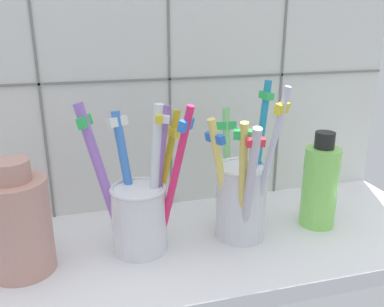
% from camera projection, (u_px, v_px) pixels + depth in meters
% --- Properties ---
extents(counter_slab, '(0.64, 0.22, 0.02)m').
position_uv_depth(counter_slab, '(192.00, 249.00, 0.49)').
color(counter_slab, silver).
rests_on(counter_slab, ground).
extents(tile_wall_back, '(0.64, 0.02, 0.45)m').
position_uv_depth(tile_wall_back, '(167.00, 56.00, 0.53)').
color(tile_wall_back, silver).
rests_on(tile_wall_back, ground).
extents(toothbrush_cup_left, '(0.12, 0.08, 0.17)m').
position_uv_depth(toothbrush_cup_left, '(140.00, 207.00, 0.46)').
color(toothbrush_cup_left, silver).
rests_on(toothbrush_cup_left, counter_slab).
extents(toothbrush_cup_right, '(0.08, 0.11, 0.19)m').
position_uv_depth(toothbrush_cup_right, '(242.00, 194.00, 0.48)').
color(toothbrush_cup_right, silver).
rests_on(toothbrush_cup_right, counter_slab).
extents(ceramic_vase, '(0.07, 0.07, 0.12)m').
position_uv_depth(ceramic_vase, '(18.00, 223.00, 0.42)').
color(ceramic_vase, tan).
rests_on(ceramic_vase, counter_slab).
extents(soap_bottle, '(0.04, 0.04, 0.12)m').
position_uv_depth(soap_bottle, '(321.00, 185.00, 0.51)').
color(soap_bottle, '#8AE160').
rests_on(soap_bottle, counter_slab).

